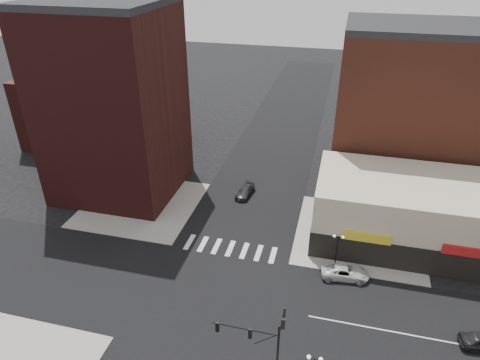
% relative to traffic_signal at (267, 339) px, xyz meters
% --- Properties ---
extents(ground, '(240.00, 240.00, 0.00)m').
position_rel_traffic_signal_xyz_m(ground, '(-7.24, 7.83, -4.96)').
color(ground, black).
rests_on(ground, ground).
extents(road_ew, '(200.00, 14.00, 0.02)m').
position_rel_traffic_signal_xyz_m(road_ew, '(-7.24, 7.83, -4.95)').
color(road_ew, black).
rests_on(road_ew, ground).
extents(road_ns, '(14.00, 200.00, 0.02)m').
position_rel_traffic_signal_xyz_m(road_ns, '(-7.24, 7.83, -4.95)').
color(road_ns, black).
rests_on(road_ns, ground).
extents(sidewalk_nw, '(15.00, 15.00, 0.12)m').
position_rel_traffic_signal_xyz_m(sidewalk_nw, '(-21.74, 22.33, -4.90)').
color(sidewalk_nw, gray).
rests_on(sidewalk_nw, ground).
extents(sidewalk_ne, '(15.00, 15.00, 0.12)m').
position_rel_traffic_signal_xyz_m(sidewalk_ne, '(7.26, 22.33, -4.90)').
color(sidewalk_ne, gray).
rests_on(sidewalk_ne, ground).
extents(building_nw, '(16.00, 15.00, 25.00)m').
position_rel_traffic_signal_xyz_m(building_nw, '(-26.24, 26.33, 7.54)').
color(building_nw, '#3C1413').
rests_on(building_nw, ground).
extents(building_nw_low, '(20.00, 18.00, 12.00)m').
position_rel_traffic_signal_xyz_m(building_nw_low, '(-39.24, 41.83, 1.04)').
color(building_nw_low, '#3C1413').
rests_on(building_nw_low, ground).
extents(building_ne_midrise, '(18.00, 15.00, 22.00)m').
position_rel_traffic_signal_xyz_m(building_ne_midrise, '(11.76, 37.33, 6.04)').
color(building_ne_midrise, brown).
rests_on(building_ne_midrise, ground).
extents(building_ne_row, '(24.20, 12.20, 8.00)m').
position_rel_traffic_signal_xyz_m(building_ne_row, '(13.76, 22.83, -1.66)').
color(building_ne_row, '#C0B799').
rests_on(building_ne_row, ground).
extents(traffic_signal, '(5.59, 3.09, 7.77)m').
position_rel_traffic_signal_xyz_m(traffic_signal, '(0.00, 0.00, 0.00)').
color(traffic_signal, black).
rests_on(traffic_signal, ground).
extents(street_lamp_ne, '(1.22, 0.32, 4.16)m').
position_rel_traffic_signal_xyz_m(street_lamp_ne, '(4.76, 15.83, -1.67)').
color(street_lamp_ne, black).
rests_on(street_lamp_ne, sidewalk_ne).
extents(white_suv, '(5.28, 2.89, 1.40)m').
position_rel_traffic_signal_xyz_m(white_suv, '(5.89, 14.33, -4.26)').
color(white_suv, silver).
rests_on(white_suv, ground).
extents(dark_sedan_north, '(2.37, 4.63, 1.29)m').
position_rel_traffic_signal_xyz_m(dark_sedan_north, '(-8.50, 28.24, -4.32)').
color(dark_sedan_north, black).
rests_on(dark_sedan_north, ground).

